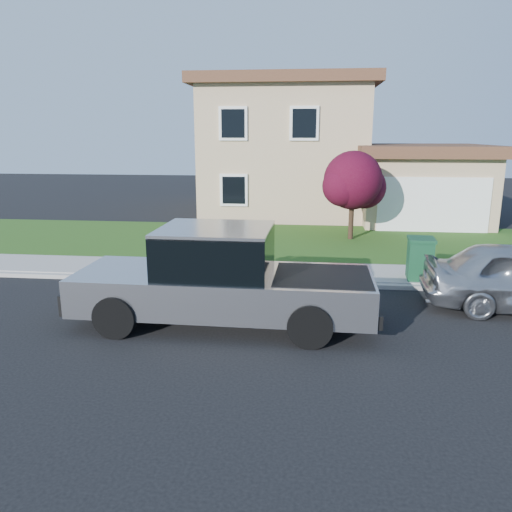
{
  "coord_description": "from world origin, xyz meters",
  "views": [
    {
      "loc": [
        1.35,
        -10.56,
        4.17
      ],
      "look_at": [
        0.05,
        1.41,
        1.2
      ],
      "focal_mm": 35.0,
      "sensor_mm": 36.0,
      "label": 1
    }
  ],
  "objects_px": {
    "ornamental_tree": "(354,183)",
    "woman": "(181,264)",
    "trash_bin": "(420,258)",
    "pickup_truck": "(222,280)"
  },
  "relations": [
    {
      "from": "ornamental_tree",
      "to": "woman",
      "type": "bearing_deg",
      "value": -121.95
    },
    {
      "from": "trash_bin",
      "to": "ornamental_tree",
      "type": "bearing_deg",
      "value": 109.23
    },
    {
      "from": "ornamental_tree",
      "to": "trash_bin",
      "type": "distance_m",
      "value": 6.02
    },
    {
      "from": "pickup_truck",
      "to": "trash_bin",
      "type": "bearing_deg",
      "value": 36.8
    },
    {
      "from": "pickup_truck",
      "to": "trash_bin",
      "type": "height_order",
      "value": "pickup_truck"
    },
    {
      "from": "woman",
      "to": "ornamental_tree",
      "type": "bearing_deg",
      "value": -137.27
    },
    {
      "from": "woman",
      "to": "trash_bin",
      "type": "distance_m",
      "value": 6.69
    },
    {
      "from": "ornamental_tree",
      "to": "trash_bin",
      "type": "relative_size",
      "value": 2.91
    },
    {
      "from": "trash_bin",
      "to": "woman",
      "type": "bearing_deg",
      "value": -156.41
    },
    {
      "from": "pickup_truck",
      "to": "woman",
      "type": "distance_m",
      "value": 1.96
    }
  ]
}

